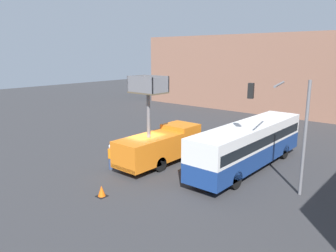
{
  "coord_description": "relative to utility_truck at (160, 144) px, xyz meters",
  "views": [
    {
      "loc": [
        16.26,
        -16.21,
        8.06
      ],
      "look_at": [
        0.84,
        1.85,
        2.72
      ],
      "focal_mm": 35.0,
      "sensor_mm": 36.0,
      "label": 1
    }
  ],
  "objects": [
    {
      "name": "traffic_light_pole",
      "position": [
        8.7,
        1.02,
        2.9
      ],
      "size": [
        3.34,
        3.09,
        6.62
      ],
      "color": "slate",
      "rests_on": "ground_plane"
    },
    {
      "name": "road_worker_directing",
      "position": [
        3.44,
        0.53,
        -0.56
      ],
      "size": [
        0.38,
        0.38,
        1.92
      ],
      "rotation": [
        0.0,
        0.0,
        3.97
      ],
      "color": "navy",
      "rests_on": "ground_plane"
    },
    {
      "name": "building_backdrop_far",
      "position": [
        -0.84,
        28.27,
        3.71
      ],
      "size": [
        44.0,
        10.0,
        10.48
      ],
      "color": "#936651",
      "rests_on": "ground_plane"
    },
    {
      "name": "road_worker_near_truck",
      "position": [
        -1.89,
        -3.1,
        -0.63
      ],
      "size": [
        0.38,
        0.38,
        1.8
      ],
      "rotation": [
        0.0,
        0.0,
        4.91
      ],
      "color": "navy",
      "rests_on": "ground_plane"
    },
    {
      "name": "city_bus",
      "position": [
        5.39,
        3.37,
        0.37
      ],
      "size": [
        2.52,
        12.27,
        3.2
      ],
      "rotation": [
        0.0,
        0.0,
        1.72
      ],
      "color": "navy",
      "rests_on": "ground_plane"
    },
    {
      "name": "traffic_cone_near_truck",
      "position": [
        1.22,
        -6.38,
        -1.23
      ],
      "size": [
        0.57,
        0.57,
        0.65
      ],
      "color": "black",
      "rests_on": "ground_plane"
    },
    {
      "name": "utility_truck",
      "position": [
        0.0,
        0.0,
        0.0
      ],
      "size": [
        2.41,
        7.18,
        6.52
      ],
      "color": "orange",
      "rests_on": "ground_plane"
    },
    {
      "name": "ground_plane",
      "position": [
        -0.84,
        -0.96,
        -1.53
      ],
      "size": [
        120.0,
        120.0,
        0.0
      ],
      "primitive_type": "plane",
      "color": "#333335"
    }
  ]
}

